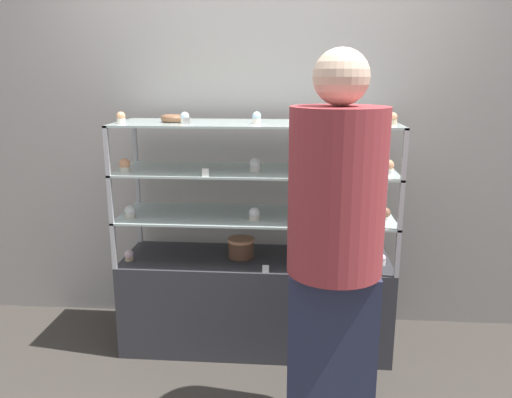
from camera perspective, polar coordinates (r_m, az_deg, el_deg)
ground_plane at (r=3.22m, az=0.00°, el=-16.02°), size 20.00×20.00×0.00m
back_wall at (r=3.20m, az=0.56°, el=8.41°), size 8.00×0.05×2.60m
display_base at (r=3.09m, az=0.00°, el=-11.54°), size 1.57×0.50×0.56m
display_riser_lower at (r=2.90m, az=0.00°, el=-2.05°), size 1.57×0.50×0.27m
display_riser_middle at (r=2.84m, az=0.00°, el=3.11°), size 1.57×0.50×0.27m
display_riser_upper at (r=2.81m, az=0.00°, el=8.46°), size 1.57×0.50×0.27m
layer_cake_centerpiece at (r=2.98m, az=-1.72°, el=-5.57°), size 0.16×0.16×0.11m
sheet_cake_frosted at (r=2.81m, az=9.12°, el=9.30°), size 0.21×0.16×0.07m
cupcake_0 at (r=3.02m, az=-14.30°, el=-6.27°), size 0.05×0.05×0.06m
cupcake_1 at (r=2.95m, az=14.12°, el=-6.74°), size 0.05×0.05×0.06m
price_tag_0 at (r=2.76m, az=1.11°, el=-7.98°), size 0.04×0.00×0.04m
cupcake_2 at (r=2.92m, az=-14.20°, el=-1.42°), size 0.06×0.06×0.07m
cupcake_3 at (r=2.79m, az=-0.25°, el=-1.73°), size 0.06×0.06×0.07m
cupcake_4 at (r=2.88m, az=14.51°, el=-1.67°), size 0.06×0.06×0.07m
price_tag_1 at (r=2.67m, az=7.07°, el=-2.79°), size 0.04×0.00×0.04m
cupcake_5 at (r=2.86m, az=-14.77°, el=3.73°), size 0.06×0.06×0.08m
cupcake_6 at (r=2.77m, az=-0.14°, el=3.89°), size 0.06×0.06×0.08m
cupcake_7 at (r=2.81m, az=14.89°, el=3.57°), size 0.06×0.06×0.08m
price_tag_2 at (r=2.64m, az=-5.81°, el=3.03°), size 0.04×0.00×0.04m
cupcake_8 at (r=2.83m, az=-15.17°, el=8.96°), size 0.05×0.05×0.06m
cupcake_9 at (r=2.75m, az=-8.14°, el=9.15°), size 0.05×0.05×0.06m
cupcake_10 at (r=2.74m, az=0.08°, el=9.28°), size 0.05×0.05×0.06m
cupcake_11 at (r=2.78m, az=15.37°, el=8.86°), size 0.05×0.05×0.06m
price_tag_3 at (r=2.63m, az=-7.89°, el=8.75°), size 0.04×0.00×0.04m
donut_glazed at (r=2.86m, az=-9.49°, el=9.07°), size 0.13×0.13×0.04m
customer_figure at (r=2.13m, az=8.99°, el=-5.14°), size 0.40×0.40×1.71m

